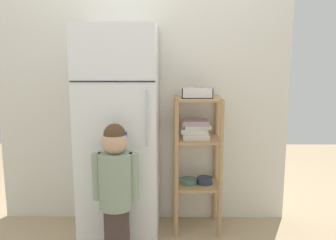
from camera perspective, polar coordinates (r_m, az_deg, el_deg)
The scene contains 6 objects.
ground_plane at distance 3.10m, azimuth -4.17°, elevation -17.29°, with size 6.00×6.00×0.00m, color tan.
kitchen_wall_back at distance 3.10m, azimuth -3.94°, elevation 3.55°, with size 2.46×0.03×2.14m, color silver.
refrigerator at distance 2.85m, azimuth -7.58°, elevation -2.18°, with size 0.59×0.59×1.64m.
child_standing at distance 2.51m, azimuth -8.15°, elevation -9.28°, with size 0.32×0.23×0.98m.
pantry_shelf_unit at distance 2.97m, azimuth 4.50°, elevation -4.38°, with size 0.38×0.35×1.09m.
fruit_bin at distance 2.87m, azimuth 4.49°, elevation 4.23°, with size 0.24×0.15×0.08m.
Camera 1 is at (0.24, -2.74, 1.43)m, focal length 39.08 mm.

